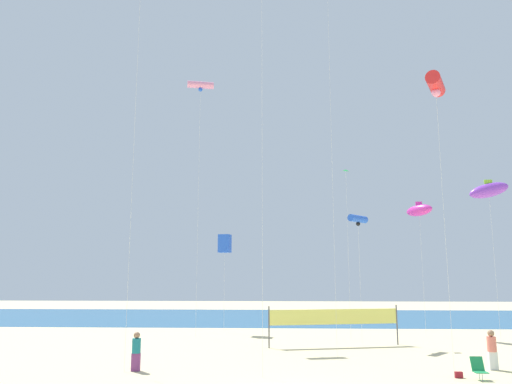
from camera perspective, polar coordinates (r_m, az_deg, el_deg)
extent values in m
cube|color=#28608C|center=(50.13, 3.38, -14.47)|extent=(120.00, 20.00, 0.01)
cube|color=white|center=(25.76, 26.08, -17.39)|extent=(0.38, 0.23, 0.80)
cylinder|color=#EA7260|center=(25.66, 25.96, -15.78)|extent=(0.40, 0.40, 0.66)
sphere|color=#997051|center=(25.60, 25.88, -14.72)|extent=(0.30, 0.30, 0.30)
cube|color=#7A3872|center=(23.73, -13.95, -18.84)|extent=(0.37, 0.22, 0.78)
cylinder|color=#19727A|center=(23.62, -13.88, -17.14)|extent=(0.39, 0.39, 0.64)
sphere|color=#997051|center=(23.57, -13.83, -16.02)|extent=(0.29, 0.29, 0.29)
cube|color=#1E8C4C|center=(23.18, 24.89, -18.66)|extent=(0.52, 0.48, 0.03)
cube|color=#1E8C4C|center=(23.40, 24.56, -17.89)|extent=(0.52, 0.23, 0.57)
cylinder|color=silver|center=(23.07, 25.06, -19.10)|extent=(0.03, 0.03, 0.32)
cylinder|color=silver|center=(23.34, 24.77, -19.00)|extent=(0.03, 0.03, 0.32)
cylinder|color=#4C4C51|center=(29.75, 1.54, -15.58)|extent=(0.08, 0.08, 2.40)
cylinder|color=#4C4C51|center=(32.29, 16.24, -14.74)|extent=(0.08, 0.08, 2.40)
cube|color=#EAE566|center=(30.73, 9.18, -14.28)|extent=(7.90, 1.71, 0.90)
cube|color=maroon|center=(23.35, 22.72, -19.21)|extent=(0.31, 0.16, 0.25)
cylinder|color=silver|center=(23.94, -14.23, 3.76)|extent=(0.01, 0.01, 19.44)
cylinder|color=silver|center=(33.65, 10.80, -7.07)|extent=(0.01, 0.01, 11.37)
pyramid|color=green|center=(34.35, 10.52, 2.54)|extent=(0.60, 0.60, 0.19)
cylinder|color=silver|center=(32.59, 26.29, -7.96)|extent=(0.01, 0.01, 9.36)
ellipsoid|color=purple|center=(32.97, 25.69, 0.18)|extent=(2.55, 0.86, 1.37)
cube|color=#8CD833|center=(33.03, 25.64, 0.80)|extent=(0.48, 0.06, 0.61)
cylinder|color=silver|center=(22.00, 0.73, 3.72)|extent=(0.01, 0.01, 18.75)
cylinder|color=silver|center=(37.51, -3.75, -11.10)|extent=(0.01, 0.01, 6.59)
cube|color=blue|center=(37.56, -3.70, -6.07)|extent=(1.00, 1.00, 1.38)
cylinder|color=silver|center=(22.47, 21.29, -3.61)|extent=(0.01, 0.01, 12.80)
cylinder|color=red|center=(23.92, 20.35, 11.81)|extent=(1.37, 1.95, 0.64)
sphere|color=pink|center=(23.78, 20.41, 10.87)|extent=(0.38, 0.38, 0.38)
cylinder|color=silver|center=(37.17, 18.99, -8.86)|extent=(0.01, 0.01, 8.88)
ellipsoid|color=#D833A5|center=(37.45, 18.63, -2.06)|extent=(1.91, 2.44, 0.88)
cube|color=#D833A5|center=(37.49, 18.60, -1.53)|extent=(0.47, 0.06, 0.58)
cylinder|color=silver|center=(31.67, 12.13, -10.12)|extent=(0.01, 0.01, 7.79)
cylinder|color=blue|center=(31.85, 11.89, -3.10)|extent=(1.50, 1.66, 0.45)
sphere|color=black|center=(31.82, 11.91, -3.68)|extent=(0.27, 0.27, 0.27)
cylinder|color=silver|center=(35.11, -6.82, -1.59)|extent=(0.01, 0.01, 18.29)
cylinder|color=pink|center=(37.48, -6.54, 12.39)|extent=(2.01, 0.94, 0.52)
sphere|color=blue|center=(37.35, -6.55, 11.88)|extent=(0.31, 0.31, 0.31)
cylinder|color=silver|center=(26.82, 8.91, 4.33)|extent=(0.01, 0.01, 21.42)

